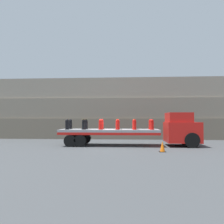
{
  "coord_description": "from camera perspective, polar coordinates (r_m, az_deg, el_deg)",
  "views": [
    {
      "loc": [
        1.38,
        -17.94,
        2.16
      ],
      "look_at": [
        0.21,
        0.0,
        2.75
      ],
      "focal_mm": 35.0,
      "sensor_mm": 36.0,
      "label": 1
    }
  ],
  "objects": [
    {
      "name": "ground_plane",
      "position": [
        18.12,
        -0.68,
        -8.72
      ],
      "size": [
        120.0,
        120.0,
        0.0
      ],
      "primitive_type": "plane",
      "color": "#3F4244"
    },
    {
      "name": "rock_cliff",
      "position": [
        24.95,
        0.54,
        0.85
      ],
      "size": [
        60.0,
        3.3,
        6.7
      ],
      "color": "#706656",
      "rests_on": "ground_plane"
    },
    {
      "name": "truck_cab",
      "position": [
        18.52,
        17.95,
        -4.26
      ],
      "size": [
        2.58,
        2.62,
        2.68
      ],
      "color": "red",
      "rests_on": "ground_plane"
    },
    {
      "name": "flatbed_trailer",
      "position": [
        18.08,
        -2.35,
        -5.36
      ],
      "size": [
        8.01,
        2.54,
        1.32
      ],
      "color": "gray",
      "rests_on": "ground_plane"
    },
    {
      "name": "fire_hydrant_black_near_0",
      "position": [
        18.06,
        -11.67,
        -3.21
      ],
      "size": [
        0.35,
        0.51,
        0.84
      ],
      "color": "black",
      "rests_on": "flatbed_trailer"
    },
    {
      "name": "fire_hydrant_black_far_0",
      "position": [
        19.09,
        -10.82,
        -3.14
      ],
      "size": [
        0.35,
        0.51,
        0.84
      ],
      "color": "black",
      "rests_on": "flatbed_trailer"
    },
    {
      "name": "fire_hydrant_black_near_1",
      "position": [
        17.75,
        -7.42,
        -3.25
      ],
      "size": [
        0.35,
        0.51,
        0.84
      ],
      "color": "black",
      "rests_on": "flatbed_trailer"
    },
    {
      "name": "fire_hydrant_black_far_1",
      "position": [
        18.79,
        -6.79,
        -3.18
      ],
      "size": [
        0.35,
        0.51,
        0.84
      ],
      "color": "black",
      "rests_on": "flatbed_trailer"
    },
    {
      "name": "fire_hydrant_red_near_2",
      "position": [
        17.53,
        -3.04,
        -3.28
      ],
      "size": [
        0.35,
        0.51,
        0.84
      ],
      "color": "red",
      "rests_on": "flatbed_trailer"
    },
    {
      "name": "fire_hydrant_red_far_2",
      "position": [
        18.59,
        -2.65,
        -3.2
      ],
      "size": [
        0.35,
        0.51,
        0.84
      ],
      "color": "red",
      "rests_on": "flatbed_trailer"
    },
    {
      "name": "fire_hydrant_red_near_3",
      "position": [
        17.43,
        1.42,
        -3.3
      ],
      "size": [
        0.35,
        0.51,
        0.84
      ],
      "color": "red",
      "rests_on": "flatbed_trailer"
    },
    {
      "name": "fire_hydrant_red_far_3",
      "position": [
        18.49,
        1.56,
        -3.21
      ],
      "size": [
        0.35,
        0.51,
        0.84
      ],
      "color": "red",
      "rests_on": "flatbed_trailer"
    },
    {
      "name": "fire_hydrant_red_near_4",
      "position": [
        17.42,
        5.91,
        -3.29
      ],
      "size": [
        0.35,
        0.51,
        0.84
      ],
      "color": "red",
      "rests_on": "flatbed_trailer"
    },
    {
      "name": "fire_hydrant_red_far_4",
      "position": [
        18.49,
        5.79,
        -3.2
      ],
      "size": [
        0.35,
        0.51,
        0.84
      ],
      "color": "red",
      "rests_on": "flatbed_trailer"
    },
    {
      "name": "fire_hydrant_red_near_5",
      "position": [
        17.53,
        10.38,
        -3.26
      ],
      "size": [
        0.35,
        0.51,
        0.84
      ],
      "color": "red",
      "rests_on": "flatbed_trailer"
    },
    {
      "name": "fire_hydrant_red_far_5",
      "position": [
        18.59,
        9.99,
        -3.18
      ],
      "size": [
        0.35,
        0.51,
        0.84
      ],
      "color": "red",
      "rests_on": "flatbed_trailer"
    },
    {
      "name": "cargo_strap_rear",
      "position": [
        18.26,
        -7.09,
        -1.84
      ],
      "size": [
        0.05,
        2.63,
        0.01
      ],
      "color": "yellow",
      "rests_on": "fire_hydrant_black_near_1"
    },
    {
      "name": "cargo_strap_middle",
      "position": [
        17.95,
        1.49,
        -1.86
      ],
      "size": [
        0.05,
        2.63,
        0.01
      ],
      "color": "yellow",
      "rests_on": "fire_hydrant_red_near_3"
    },
    {
      "name": "cargo_strap_front",
      "position": [
        17.95,
        5.84,
        -1.85
      ],
      "size": [
        0.05,
        2.63,
        0.01
      ],
      "color": "yellow",
      "rests_on": "fire_hydrant_red_near_4"
    },
    {
      "name": "traffic_cone",
      "position": [
        14.94,
        13.04,
        -8.8
      ],
      "size": [
        0.44,
        0.44,
        0.71
      ],
      "color": "black",
      "rests_on": "ground_plane"
    }
  ]
}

